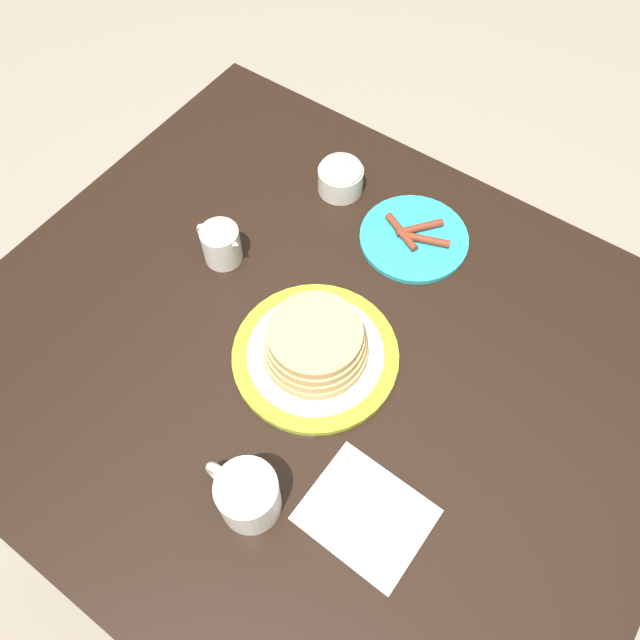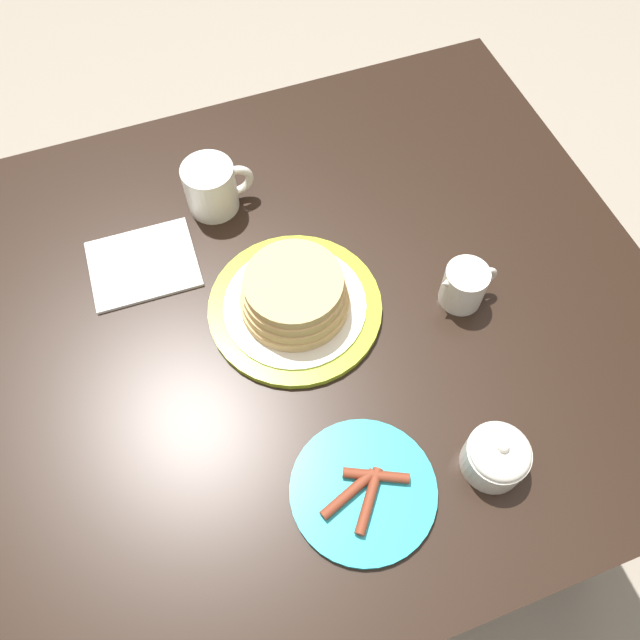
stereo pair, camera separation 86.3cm
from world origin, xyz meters
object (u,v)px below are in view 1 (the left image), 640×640
(pancake_plate, at_px, (317,349))
(creamer_pitcher, at_px, (222,244))
(coffee_mug, at_px, (247,495))
(napkin, at_px, (366,515))
(sugar_bowl, at_px, (341,176))
(side_plate_bacon, at_px, (414,237))

(pancake_plate, relative_size, creamer_pitcher, 2.69)
(coffee_mug, relative_size, napkin, 0.68)
(sugar_bowl, bearing_deg, coffee_mug, 111.99)
(side_plate_bacon, height_order, creamer_pitcher, creamer_pitcher)
(sugar_bowl, height_order, napkin, sugar_bowl)
(napkin, bearing_deg, pancake_plate, -39.30)
(side_plate_bacon, xyz_separation_m, coffee_mug, (-0.05, 0.55, 0.04))
(pancake_plate, xyz_separation_m, napkin, (-0.20, 0.16, -0.03))
(creamer_pitcher, bearing_deg, pancake_plate, 164.45)
(coffee_mug, height_order, creamer_pitcher, coffee_mug)
(coffee_mug, distance_m, creamer_pitcher, 0.44)
(pancake_plate, height_order, coffee_mug, coffee_mug)
(pancake_plate, height_order, napkin, pancake_plate)
(side_plate_bacon, bearing_deg, napkin, 113.01)
(coffee_mug, bearing_deg, pancake_plate, -77.18)
(coffee_mug, bearing_deg, side_plate_bacon, -84.59)
(side_plate_bacon, distance_m, creamer_pitcher, 0.35)
(creamer_pitcher, bearing_deg, side_plate_bacon, -138.34)
(pancake_plate, distance_m, napkin, 0.26)
(coffee_mug, xyz_separation_m, creamer_pitcher, (0.31, -0.32, -0.01))
(pancake_plate, xyz_separation_m, creamer_pitcher, (0.25, -0.07, 0.00))
(side_plate_bacon, relative_size, creamer_pitcher, 1.97)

